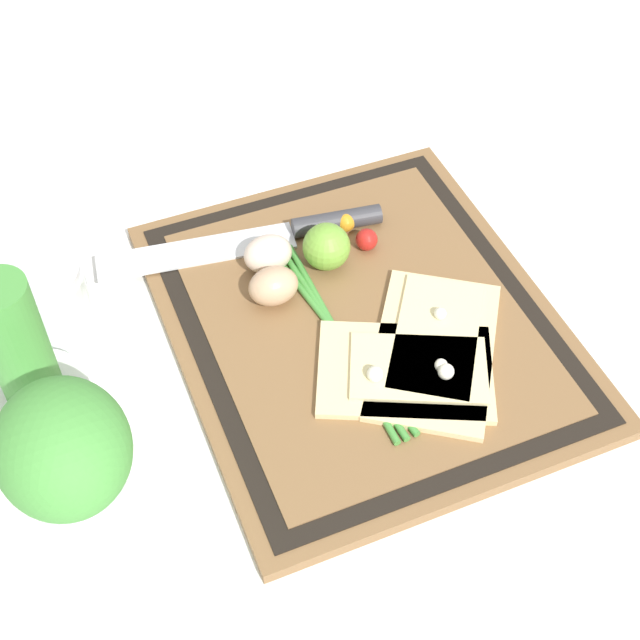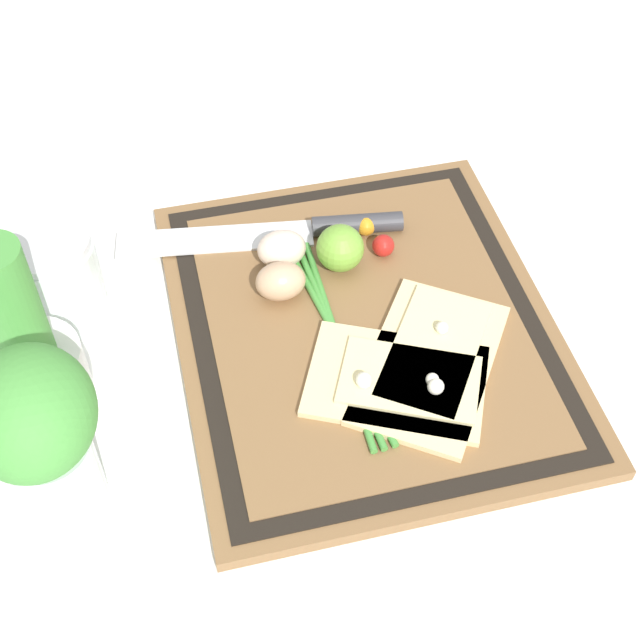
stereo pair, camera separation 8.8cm
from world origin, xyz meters
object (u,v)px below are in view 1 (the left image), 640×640
object	(u,v)px
pizza_slice_near	(435,347)
knife	(288,232)
cherry_tomato_red	(367,240)
pizza_slice_far	(408,370)
lime	(327,247)
herb_pot	(35,389)
sauce_jar	(46,313)
egg_pink	(268,254)
herb_glass	(71,469)
cherry_tomato_yellow	(346,222)
egg_brown	(273,286)

from	to	relation	value
pizza_slice_near	knife	distance (m)	0.22
knife	cherry_tomato_red	bearing A→B (deg)	-123.74
pizza_slice_far	pizza_slice_near	bearing A→B (deg)	-66.77
lime	herb_pot	distance (m)	0.33
herb_pot	sauce_jar	bearing A→B (deg)	-12.74
lime	cherry_tomato_red	world-z (taller)	lime
pizza_slice_near	lime	xyz separation A→B (m)	(0.15, 0.05, 0.02)
knife	sauce_jar	xyz separation A→B (m)	(-0.04, 0.27, 0.02)
egg_pink	herb_glass	world-z (taller)	herb_glass
lime	sauce_jar	distance (m)	0.29
lime	pizza_slice_near	bearing A→B (deg)	-160.54
egg_pink	sauce_jar	world-z (taller)	sauce_jar
pizza_slice_near	herb_pot	distance (m)	0.38
cherry_tomato_yellow	egg_brown	bearing A→B (deg)	121.75
pizza_slice_near	herb_glass	xyz separation A→B (m)	(-0.06, 0.36, 0.09)
egg_brown	sauce_jar	size ratio (longest dim) A/B	0.51
lime	cherry_tomato_red	distance (m)	0.05
cherry_tomato_red	pizza_slice_near	bearing A→B (deg)	-178.68
egg_pink	sauce_jar	size ratio (longest dim) A/B	0.51
cherry_tomato_yellow	sauce_jar	bearing A→B (deg)	93.84
egg_pink	cherry_tomato_yellow	xyz separation A→B (m)	(0.02, -0.10, -0.01)
pizza_slice_far	knife	distance (m)	0.22
herb_glass	egg_pink	bearing A→B (deg)	-46.28
pizza_slice_near	sauce_jar	bearing A→B (deg)	63.85
pizza_slice_near	sauce_jar	size ratio (longest dim) A/B	2.17
pizza_slice_near	sauce_jar	world-z (taller)	sauce_jar
lime	cherry_tomato_red	size ratio (longest dim) A/B	2.10
pizza_slice_near	pizza_slice_far	bearing A→B (deg)	113.23
herb_glass	cherry_tomato_red	bearing A→B (deg)	-58.03
herb_pot	cherry_tomato_red	bearing A→B (deg)	-75.13
egg_brown	egg_pink	world-z (taller)	same
lime	sauce_jar	size ratio (longest dim) A/B	0.50
knife	egg_pink	xyz separation A→B (m)	(-0.04, 0.04, 0.01)
pizza_slice_far	cherry_tomato_red	xyz separation A→B (m)	(0.17, -0.03, 0.01)
egg_brown	cherry_tomato_red	size ratio (longest dim) A/B	2.15
herb_pot	knife	bearing A→B (deg)	-63.66
pizza_slice_near	cherry_tomato_red	world-z (taller)	same
herb_glass	pizza_slice_near	bearing A→B (deg)	-79.97
egg_pink	herb_pot	size ratio (longest dim) A/B	0.26
pizza_slice_far	knife	world-z (taller)	pizza_slice_far
egg_brown	cherry_tomato_yellow	size ratio (longest dim) A/B	2.39
pizza_slice_far	herb_glass	xyz separation A→B (m)	(-0.05, 0.32, 0.09)
cherry_tomato_red	herb_glass	world-z (taller)	herb_glass
pizza_slice_far	cherry_tomato_red	world-z (taller)	same
egg_pink	cherry_tomato_red	size ratio (longest dim) A/B	2.15
cherry_tomato_red	herb_glass	size ratio (longest dim) A/B	0.13
pizza_slice_far	knife	size ratio (longest dim) A/B	0.63
pizza_slice_near	pizza_slice_far	size ratio (longest dim) A/B	1.11
herb_pot	egg_pink	bearing A→B (deg)	-66.91
pizza_slice_far	cherry_tomato_yellow	bearing A→B (deg)	-6.72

